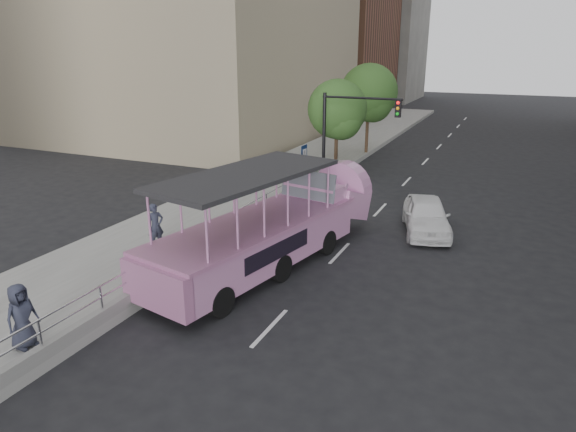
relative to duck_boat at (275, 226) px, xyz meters
The scene contains 13 objects.
ground 2.84m from the duck_boat, 68.28° to the right, with size 160.00×160.00×0.00m, color black.
sidewalk 9.14m from the duck_boat, 122.15° to the left, with size 5.50×80.00×0.30m, color #A1A19C.
kerb_wall 2.38m from the duck_boat, behind, with size 0.24×30.00×0.36m, color gray.
guardrail 2.23m from the duck_boat, behind, with size 0.07×22.00×0.71m.
duck_boat is the anchor object (origin of this frame).
car 7.05m from the duck_boat, 50.55° to the left, with size 1.77×4.39×1.50m, color white.
pedestrian_near 4.47m from the duck_boat, 162.74° to the right, with size 0.63×0.41×1.71m, color #2A2D3E.
pedestrian_far 8.66m from the duck_boat, 110.61° to the right, with size 0.84×0.54×1.71m, color #2A2D3E.
parking_sign 7.96m from the duck_boat, 105.11° to the left, with size 0.09×0.64×2.84m.
traffic_signal 10.43m from the duck_boat, 94.38° to the left, with size 4.20×0.32×5.20m.
street_tree_near 14.03m from the duck_boat, 99.91° to the left, with size 3.52×3.52×5.72m.
street_tree_far 19.95m from the duck_boat, 96.34° to the left, with size 3.97×3.97×6.45m.
midrise_stone_b 64.08m from the duck_boat, 103.73° to the left, with size 16.00×14.00×20.00m, color gray.
Camera 1 is at (6.69, -13.30, 7.49)m, focal length 32.00 mm.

